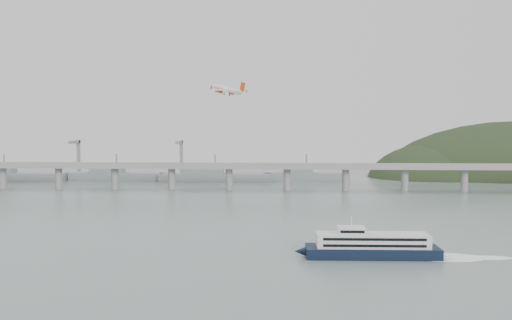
{
  "coord_description": "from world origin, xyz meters",
  "views": [
    {
      "loc": [
        14.8,
        -263.36,
        57.92
      ],
      "look_at": [
        0.0,
        55.0,
        36.0
      ],
      "focal_mm": 38.0,
      "sensor_mm": 36.0,
      "label": 1
    }
  ],
  "objects": [
    {
      "name": "ferry",
      "position": [
        54.25,
        -30.86,
        4.82
      ],
      "size": [
        94.11,
        16.92,
        17.77
      ],
      "rotation": [
        0.0,
        0.0,
        0.01
      ],
      "color": "black",
      "rests_on": "ground"
    },
    {
      "name": "ground",
      "position": [
        0.0,
        0.0,
        0.0
      ],
      "size": [
        900.0,
        900.0,
        0.0
      ],
      "primitive_type": "plane",
      "color": "slate",
      "rests_on": "ground"
    },
    {
      "name": "distant_fleet",
      "position": [
        -155.36,
        265.08,
        6.22
      ],
      "size": [
        453.0,
        60.9,
        40.0
      ],
      "color": "slate",
      "rests_on": "ground"
    },
    {
      "name": "airliner",
      "position": [
        -21.84,
        107.23,
        80.54
      ],
      "size": [
        28.22,
        27.97,
        10.2
      ],
      "rotation": [
        0.05,
        -0.22,
        2.36
      ],
      "color": "white",
      "rests_on": "ground"
    },
    {
      "name": "bridge",
      "position": [
        -1.15,
        200.0,
        17.65
      ],
      "size": [
        800.0,
        22.0,
        23.9
      ],
      "color": "gray",
      "rests_on": "ground"
    }
  ]
}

